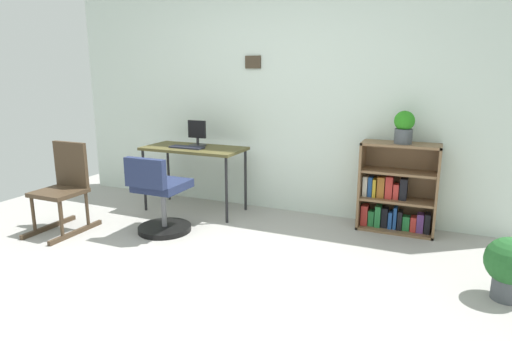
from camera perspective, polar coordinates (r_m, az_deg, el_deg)
The scene contains 10 objects.
ground_plane at distance 3.21m, azimuth -11.79°, elevation -15.61°, with size 6.24×6.24×0.00m, color #9D9A95.
wall_back at distance 4.74m, azimuth 2.78°, elevation 10.06°, with size 5.20×0.12×2.57m.
desk at distance 4.75m, azimuth -8.32°, elevation 2.41°, with size 1.12×0.54×0.73m.
monitor at distance 4.81m, azimuth -7.90°, elevation 4.81°, with size 0.22×0.20×0.29m.
keyboard at distance 4.69m, azimuth -9.27°, elevation 3.10°, with size 0.39×0.13×0.02m, color #222433.
office_chair at distance 4.19m, azimuth -12.77°, elevation -3.79°, with size 0.52×0.55×0.78m.
rocking_chair at distance 4.55m, azimuth -24.33°, elevation -1.97°, with size 0.42×0.64×0.87m.
bookshelf_low at distance 4.39m, azimuth 18.29°, elevation -2.78°, with size 0.73×0.30×0.87m.
potted_plant_on_shelf at distance 4.22m, azimuth 19.26°, elevation 5.60°, with size 0.19×0.19×0.31m.
potted_plant_floor at distance 3.41m, azimuth 30.87°, elevation -10.80°, with size 0.32×0.32×0.45m.
Camera 1 is at (1.68, -2.28, 1.52)m, focal length 29.80 mm.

